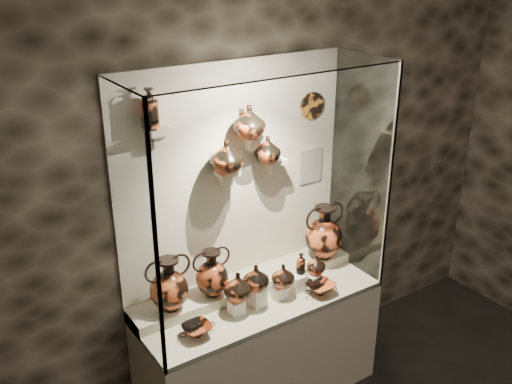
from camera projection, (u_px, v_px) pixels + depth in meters
wall_back at (234, 180)px, 3.82m from camera, size 5.00×0.02×3.20m
plinth at (260, 351)px, 4.04m from camera, size 1.70×0.60×0.80m
front_tier at (260, 301)px, 3.88m from camera, size 1.68×0.58×0.03m
rear_tier at (246, 285)px, 4.00m from camera, size 1.70×0.25×0.10m
back_panel at (234, 180)px, 3.81m from camera, size 1.70×0.03×1.60m
glass_front at (288, 212)px, 3.34m from camera, size 1.70×0.01×1.60m
glass_left at (133, 229)px, 3.14m from camera, size 0.01×0.60×1.60m
glass_right at (360, 169)px, 4.00m from camera, size 0.01×0.60×1.60m
glass_top at (261, 68)px, 3.26m from camera, size 1.70×0.60×0.01m
frame_post_left at (156, 250)px, 2.92m from camera, size 0.02×0.02×1.60m
frame_post_right at (390, 182)px, 3.78m from camera, size 0.02×0.02×1.60m
pedestal_a at (236, 307)px, 3.70m from camera, size 0.09×0.09×0.10m
pedestal_b at (258, 297)px, 3.78m from camera, size 0.09×0.09×0.13m
pedestal_c at (279, 292)px, 3.88m from camera, size 0.09×0.09×0.09m
pedestal_d at (297, 283)px, 3.95m from camera, size 0.09×0.09×0.12m
pedestal_e at (313, 279)px, 4.03m from camera, size 0.09×0.09×0.08m
bracket_ul at (159, 131)px, 3.30m from camera, size 0.14×0.12×0.04m
bracket_ca at (227, 172)px, 3.66m from camera, size 0.14×0.12×0.04m
bracket_cb at (252, 137)px, 3.69m from camera, size 0.10×0.12×0.04m
bracket_cc at (275, 161)px, 3.86m from camera, size 0.14×0.12×0.04m
amphora_left at (169, 284)px, 3.58m from camera, size 0.29×0.29×0.36m
amphora_mid at (212, 273)px, 3.74m from camera, size 0.32×0.32×0.33m
amphora_right at (324, 232)px, 4.19m from camera, size 0.40×0.40×0.41m
jug_a at (238, 286)px, 3.66m from camera, size 0.20×0.20×0.19m
jug_b at (256, 278)px, 3.71m from camera, size 0.18×0.18×0.18m
jug_c at (283, 276)px, 3.83m from camera, size 0.19×0.19×0.16m
jug_e at (316, 265)px, 4.00m from camera, size 0.17×0.17×0.14m
lekythos_small at (301, 262)px, 3.92m from camera, size 0.10×0.10×0.17m
kylix_left at (197, 329)px, 3.49m from camera, size 0.26×0.23×0.09m
kylix_right at (320, 287)px, 3.92m from camera, size 0.27×0.24×0.10m
lekythos_tall at (150, 107)px, 3.21m from camera, size 0.13×0.13×0.27m
ovoid_vase_a at (226, 157)px, 3.56m from camera, size 0.27×0.27×0.22m
ovoid_vase_b at (249, 122)px, 3.57m from camera, size 0.26×0.26×0.21m
ovoid_vase_c at (267, 150)px, 3.74m from camera, size 0.21×0.21×0.18m
wall_plate at (312, 106)px, 3.94m from camera, size 0.19×0.02×0.19m
info_placard at (311, 166)px, 4.13m from camera, size 0.19×0.01×0.26m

